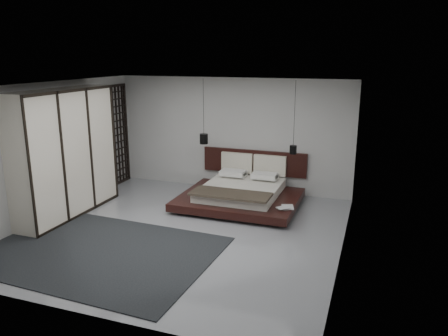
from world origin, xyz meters
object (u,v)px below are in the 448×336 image
at_px(pendant_right, 293,149).
at_px(wardrobe, 65,153).
at_px(bed, 241,192).
at_px(rug, 99,252).
at_px(lattice_screen, 118,135).
at_px(pendant_left, 204,139).

xyz_separation_m(pendant_right, wardrobe, (-4.38, -2.23, 0.05)).
distance_m(bed, rug, 3.63).
distance_m(lattice_screen, wardrobe, 2.38).
distance_m(bed, pendant_right, 1.53).
bearing_deg(bed, wardrobe, -150.94).
xyz_separation_m(lattice_screen, pendant_right, (4.63, -0.14, -0.01)).
distance_m(bed, wardrobe, 3.92).
distance_m(lattice_screen, pendant_left, 2.48).
relative_size(wardrobe, rug, 0.68).
bearing_deg(rug, lattice_screen, 117.43).
distance_m(pendant_left, wardrobe, 3.15).
xyz_separation_m(bed, wardrobe, (-3.30, -1.84, 1.06)).
distance_m(pendant_right, wardrobe, 4.91).
bearing_deg(wardrobe, bed, 29.06).
bearing_deg(pendant_left, lattice_screen, 176.80).
height_order(bed, pendant_left, pendant_left).
xyz_separation_m(lattice_screen, bed, (3.55, -0.54, -1.02)).
bearing_deg(pendant_right, pendant_left, 180.00).
height_order(lattice_screen, pendant_right, pendant_right).
height_order(pendant_right, wardrobe, pendant_right).
bearing_deg(pendant_left, wardrobe, -134.92).
xyz_separation_m(lattice_screen, wardrobe, (0.25, -2.37, 0.03)).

